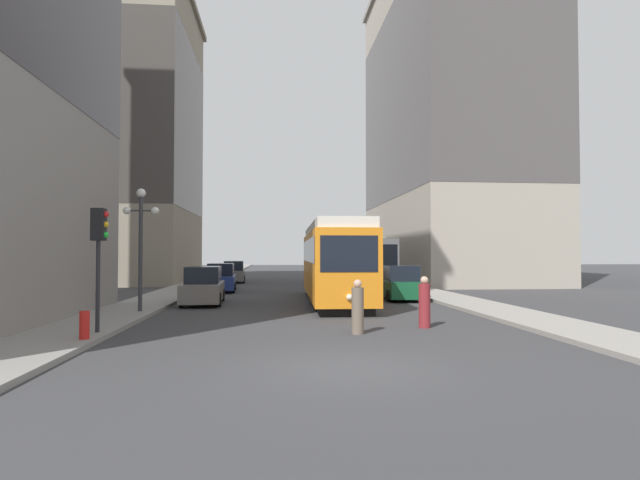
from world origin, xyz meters
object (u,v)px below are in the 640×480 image
object	(u,v)px
pedestrian_crossing_near	(358,309)
fire_hydrant	(84,325)
pedestrian_crossing_far	(424,304)
parked_car_left_near	(234,272)
transit_bus	(363,260)
traffic_light_near_left	(99,237)
parked_car_left_far	(221,278)
parked_car_left_mid	(203,287)
streetcar	(334,261)
parked_car_right_far	(399,284)
lamp_post_left_near	(141,229)

from	to	relation	value
pedestrian_crossing_near	fire_hydrant	world-z (taller)	pedestrian_crossing_near
pedestrian_crossing_far	parked_car_left_near	bearing A→B (deg)	167.26
transit_bus	fire_hydrant	xyz separation A→B (m)	(-11.92, -24.17, -1.42)
pedestrian_crossing_near	traffic_light_near_left	size ratio (longest dim) A/B	0.46
pedestrian_crossing_near	fire_hydrant	xyz separation A→B (m)	(-7.61, -1.08, -0.25)
pedestrian_crossing_far	traffic_light_near_left	xyz separation A→B (m)	(-10.07, -0.99, 2.15)
parked_car_left_near	fire_hydrant	distance (m)	29.55
transit_bus	parked_car_left_far	size ratio (longest dim) A/B	2.62
parked_car_left_near	transit_bus	bearing A→B (deg)	-29.98
parked_car_left_near	parked_car_left_mid	bearing A→B (deg)	-92.60
traffic_light_near_left	transit_bus	bearing A→B (deg)	62.51
streetcar	traffic_light_near_left	world-z (taller)	streetcar
parked_car_left_far	pedestrian_crossing_near	bearing A→B (deg)	-74.01
parked_car_left_mid	parked_car_left_far	distance (m)	8.13
parked_car_left_mid	streetcar	bearing A→B (deg)	-0.71
parked_car_left_mid	parked_car_right_far	size ratio (longest dim) A/B	1.06
parked_car_left_mid	fire_hydrant	xyz separation A→B (m)	(-1.64, -10.85, -0.32)
fire_hydrant	lamp_post_left_near	bearing A→B (deg)	92.27
lamp_post_left_near	fire_hydrant	size ratio (longest dim) A/B	6.55
parked_car_left_near	parked_car_right_far	world-z (taller)	same
transit_bus	pedestrian_crossing_far	distance (m)	22.13
parked_car_right_far	streetcar	bearing A→B (deg)	18.51
lamp_post_left_near	traffic_light_near_left	bearing A→B (deg)	-87.70
pedestrian_crossing_near	traffic_light_near_left	world-z (taller)	traffic_light_near_left
streetcar	fire_hydrant	bearing A→B (deg)	-124.65
parked_car_left_mid	traffic_light_near_left	size ratio (longest dim) A/B	1.30
pedestrian_crossing_far	traffic_light_near_left	size ratio (longest dim) A/B	0.47
parked_car_left_near	pedestrian_crossing_far	distance (m)	28.60
parked_car_left_near	fire_hydrant	world-z (taller)	parked_car_left_near
parked_car_right_far	lamp_post_left_near	xyz separation A→B (m)	(-12.00, -5.60, 2.57)
streetcar	transit_bus	xyz separation A→B (m)	(3.85, 13.11, -0.15)
parked_car_left_mid	parked_car_left_far	world-z (taller)	same
traffic_light_near_left	lamp_post_left_near	size ratio (longest dim) A/B	0.74
transit_bus	parked_car_left_far	distance (m)	11.57
streetcar	pedestrian_crossing_near	xyz separation A→B (m)	(-0.46, -9.98, -1.33)
streetcar	parked_car_left_mid	bearing A→B (deg)	-176.68
traffic_light_near_left	pedestrian_crossing_near	bearing A→B (deg)	-0.66
streetcar	parked_car_left_far	distance (m)	10.28
streetcar	parked_car_left_mid	distance (m)	6.56
traffic_light_near_left	parked_car_left_near	bearing A→B (deg)	86.61
parked_car_left_near	traffic_light_near_left	size ratio (longest dim) A/B	1.34
pedestrian_crossing_near	pedestrian_crossing_far	distance (m)	2.64
streetcar	pedestrian_crossing_far	bearing A→B (deg)	-76.15
pedestrian_crossing_near	traffic_light_near_left	bearing A→B (deg)	-79.21
transit_bus	parked_car_right_far	bearing A→B (deg)	-91.61
transit_bus	parked_car_left_near	size ratio (longest dim) A/B	2.47
pedestrian_crossing_near	traffic_light_near_left	xyz separation A→B (m)	(-7.66, 0.09, 2.17)
parked_car_right_far	parked_car_left_far	bearing A→B (deg)	-32.69
parked_car_left_near	lamp_post_left_near	world-z (taller)	lamp_post_left_near
lamp_post_left_near	parked_car_left_far	bearing A→B (deg)	81.28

